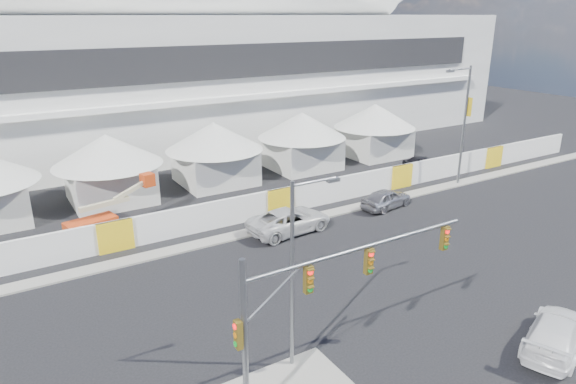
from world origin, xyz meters
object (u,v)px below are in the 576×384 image
pickup_near (556,333)px  streetlight_median (297,263)px  traffic_mast (303,314)px  lot_car_b (423,162)px  pickup_curb (290,220)px  sedan_silver (386,199)px  boom_lift (100,219)px  streetlight_curb (463,118)px

pickup_near → streetlight_median: (-10.46, 5.04, 4.02)m
traffic_mast → lot_car_b: bearing=37.1°
pickup_curb → streetlight_median: (-7.13, -12.17, 3.97)m
sedan_silver → lot_car_b: sedan_silver is taller
streetlight_median → boom_lift: (-3.88, 18.92, -3.91)m
lot_car_b → traffic_mast: size_ratio=0.37×
lot_car_b → traffic_mast: 33.92m
traffic_mast → streetlight_median: bearing=63.6°
pickup_curb → streetlight_curb: (17.80, 1.18, 5.07)m
lot_car_b → boom_lift: 29.81m
pickup_curb → pickup_near: size_ratio=1.12×
pickup_near → boom_lift: boom_lift is taller
pickup_curb → lot_car_b: 19.76m
sedan_silver → lot_car_b: bearing=-67.7°
lot_car_b → traffic_mast: bearing=144.7°
traffic_mast → pickup_curb: bearing=60.2°
pickup_curb → lot_car_b: size_ratio=1.54×
traffic_mast → boom_lift: size_ratio=1.55×
boom_lift → pickup_near: bearing=-70.8°
pickup_near → lot_car_b: size_ratio=1.38×
traffic_mast → streetlight_curb: bearing=30.7°
pickup_curb → traffic_mast: (-8.16, -14.23, 3.09)m
sedan_silver → streetlight_curb: streetlight_curb is taller
lot_car_b → streetlight_median: 31.99m
streetlight_median → traffic_mast: bearing=-116.4°
traffic_mast → streetlight_curb: 30.25m
pickup_near → boom_lift: 27.93m
streetlight_median → pickup_curb: bearing=59.6°
pickup_near → streetlight_curb: streetlight_curb is taller
boom_lift → sedan_silver: bearing=-30.6°
sedan_silver → streetlight_curb: 10.50m
lot_car_b → streetlight_median: bearing=142.8°
streetlight_median → lot_car_b: bearing=35.2°
pickup_near → streetlight_curb: (14.47, 18.38, 5.12)m
sedan_silver → boom_lift: size_ratio=0.67×
lot_car_b → boom_lift: (-29.80, 0.63, 0.23)m
pickup_curb → boom_lift: bearing=53.7°
pickup_near → streetlight_median: 12.29m
pickup_curb → streetlight_curb: 18.55m
sedan_silver → streetlight_median: (-15.85, -12.19, 4.04)m
pickup_curb → sedan_silver: bearing=-94.6°
streetlight_median → streetlight_curb: size_ratio=0.80×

